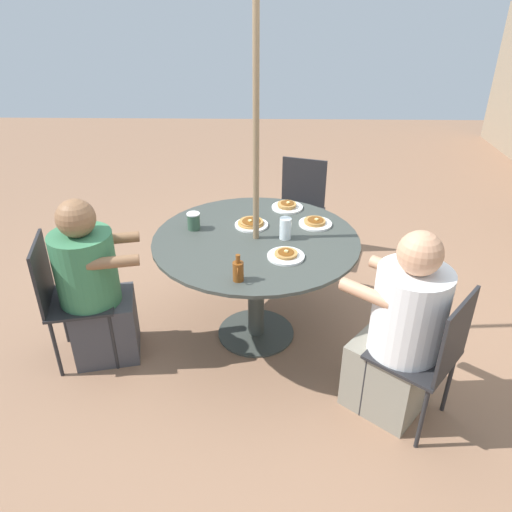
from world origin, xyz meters
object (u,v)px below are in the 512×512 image
object	(u,v)px
pancake_plate_b	(251,224)
pancake_plate_d	(315,223)
diner_east	(400,335)
drinking_glass_a	(285,228)
diner_north	(94,290)
patio_table	(256,257)
pancake_plate_c	(286,255)
pancake_plate_a	(287,206)
coffee_cup	(194,221)
patio_chair_south	(300,204)
patio_chair_east	(429,352)
patio_chair_north	(66,294)
syrup_bottle	(238,271)

from	to	relation	value
pancake_plate_b	pancake_plate_d	size ratio (longest dim) A/B	1.00
diner_east	drinking_glass_a	xyz separation A→B (m)	(-0.66, -0.61, 0.31)
diner_north	pancake_plate_b	distance (m)	1.08
patio_table	pancake_plate_c	xyz separation A→B (m)	(0.24, 0.18, 0.15)
pancake_plate_a	coffee_cup	bearing A→B (deg)	-61.14
patio_chair_south	pancake_plate_b	xyz separation A→B (m)	(0.97, -0.39, 0.28)
diner_north	patio_chair_east	xyz separation A→B (m)	(0.54, 1.93, -0.01)
coffee_cup	drinking_glass_a	size ratio (longest dim) A/B	0.81
diner_north	pancake_plate_d	xyz separation A→B (m)	(-0.43, 1.39, 0.27)
patio_chair_north	patio_chair_east	distance (m)	2.15
patio_chair_south	pancake_plate_a	bearing A→B (deg)	95.46
patio_chair_north	pancake_plate_d	bearing A→B (deg)	93.79
pancake_plate_d	syrup_bottle	xyz separation A→B (m)	(0.70, -0.48, 0.05)
diner_east	coffee_cup	xyz separation A→B (m)	(-0.78, -1.20, 0.30)
patio_table	syrup_bottle	xyz separation A→B (m)	(0.50, -0.09, 0.20)
coffee_cup	diner_north	bearing A→B (deg)	-59.86
patio_chair_south	drinking_glass_a	bearing A→B (deg)	98.74
patio_table	syrup_bottle	distance (m)	0.55
diner_east	patio_chair_south	bearing A→B (deg)	53.40
patio_table	coffee_cup	distance (m)	0.47
syrup_bottle	drinking_glass_a	distance (m)	0.57
diner_north	coffee_cup	size ratio (longest dim) A/B	9.91
pancake_plate_b	pancake_plate_c	world-z (taller)	pancake_plate_b
patio_chair_south	pancake_plate_c	distance (m)	1.43
pancake_plate_d	diner_east	bearing A→B (deg)	25.15
patio_chair_east	pancake_plate_a	size ratio (longest dim) A/B	3.92
pancake_plate_b	pancake_plate_c	size ratio (longest dim) A/B	1.00
pancake_plate_a	pancake_plate_c	bearing A→B (deg)	-2.46
pancake_plate_a	coffee_cup	xyz separation A→B (m)	(0.34, -0.62, 0.04)
diner_north	patio_chair_south	size ratio (longest dim) A/B	1.29
diner_north	pancake_plate_d	bearing A→B (deg)	94.23
diner_north	pancake_plate_b	world-z (taller)	diner_north
diner_north	pancake_plate_c	distance (m)	1.22
diner_north	pancake_plate_b	size ratio (longest dim) A/B	5.04
pancake_plate_b	syrup_bottle	size ratio (longest dim) A/B	1.39
patio_chair_north	patio_chair_east	bearing A→B (deg)	63.77
syrup_bottle	coffee_cup	size ratio (longest dim) A/B	1.41
patio_chair_south	coffee_cup	size ratio (longest dim) A/B	7.71
patio_table	diner_north	bearing A→B (deg)	-77.28
patio_chair_east	patio_table	bearing A→B (deg)	90.00
patio_chair_east	diner_east	xyz separation A→B (m)	(-0.11, -0.13, 0.02)
diner_north	pancake_plate_c	size ratio (longest dim) A/B	5.04
patio_chair_north	pancake_plate_c	xyz separation A→B (m)	(-0.02, 1.35, 0.28)
drinking_glass_a	diner_east	bearing A→B (deg)	42.75
coffee_cup	patio_chair_south	bearing A→B (deg)	143.42
patio_chair_south	pancake_plate_c	world-z (taller)	patio_chair_south
patio_table	pancake_plate_b	bearing A→B (deg)	-168.49
syrup_bottle	drinking_glass_a	world-z (taller)	syrup_bottle
syrup_bottle	drinking_glass_a	bearing A→B (deg)	151.79
patio_chair_south	syrup_bottle	bearing A→B (deg)	92.23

